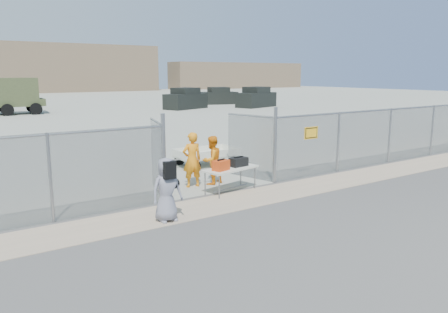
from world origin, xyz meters
TOP-DOWN VIEW (x-y plane):
  - ground at (0.00, 0.00)m, footprint 160.00×160.00m
  - tarmac_inside at (0.00, 42.00)m, footprint 160.00×80.00m
  - dirt_strip at (0.00, 1.00)m, footprint 44.00×1.60m
  - distant_hills at (5.00, 78.00)m, footprint 140.00×6.00m
  - chain_link_fence at (0.00, 2.00)m, footprint 40.00×0.20m
  - folding_table at (0.16, 1.87)m, footprint 1.89×1.09m
  - orange_bag at (-0.28, 1.75)m, footprint 0.55×0.45m
  - black_duffel at (0.49, 1.93)m, footprint 0.60×0.40m
  - security_worker_left at (-0.52, 3.04)m, footprint 0.68×0.47m
  - security_worker_right at (0.19, 3.01)m, footprint 0.90×0.78m
  - visitor at (-2.65, 0.54)m, footprint 0.78×0.51m
  - utility_trailer at (1.53, 5.56)m, footprint 3.10×1.68m
  - military_truck at (-2.04, 33.43)m, footprint 6.77×2.80m
  - parked_vehicle_near at (14.22, 30.28)m, footprint 5.03×3.53m
  - parked_vehicle_mid at (20.73, 34.18)m, footprint 4.61×2.95m
  - parked_vehicle_far at (21.57, 28.13)m, footprint 5.04×3.34m

SIDE VIEW (x-z plane):
  - ground at x=0.00m, z-range 0.00..0.00m
  - tarmac_inside at x=0.00m, z-range 0.00..0.01m
  - dirt_strip at x=0.00m, z-range 0.00..0.01m
  - utility_trailer at x=1.53m, z-range 0.00..0.74m
  - folding_table at x=0.16m, z-range 0.00..0.76m
  - visitor at x=-2.65m, z-range 0.00..1.58m
  - security_worker_right at x=0.19m, z-range 0.00..1.59m
  - security_worker_left at x=-0.52m, z-range 0.00..1.76m
  - black_duffel at x=0.49m, z-range 0.76..1.03m
  - orange_bag at x=-0.28m, z-range 0.76..1.05m
  - parked_vehicle_mid at x=20.73m, z-range 0.00..1.93m
  - parked_vehicle_near at x=14.22m, z-range 0.00..2.08m
  - parked_vehicle_far at x=21.57m, z-range 0.00..2.10m
  - chain_link_fence at x=0.00m, z-range 0.00..2.20m
  - military_truck at x=-2.04m, z-range 0.00..3.17m
  - distant_hills at x=5.00m, z-range 0.00..9.00m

